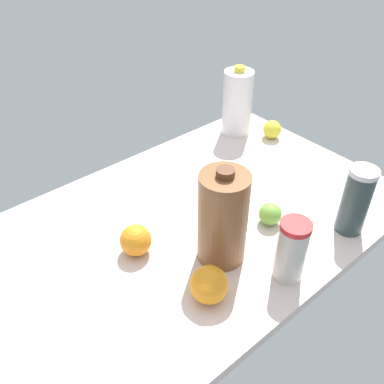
% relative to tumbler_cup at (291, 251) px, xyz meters
% --- Properties ---
extents(countertop, '(1.20, 0.76, 0.03)m').
position_rel_tumbler_cup_xyz_m(countertop, '(-0.04, 0.30, -0.10)').
color(countertop, beige).
rests_on(countertop, ground).
extents(tumbler_cup, '(0.07, 0.07, 0.17)m').
position_rel_tumbler_cup_xyz_m(tumbler_cup, '(0.00, 0.00, 0.00)').
color(tumbler_cup, beige).
rests_on(tumbler_cup, countertop).
extents(chocolate_milk_jug, '(0.12, 0.12, 0.26)m').
position_rel_tumbler_cup_xyz_m(chocolate_milk_jug, '(-0.07, 0.15, 0.04)').
color(chocolate_milk_jug, brown).
rests_on(chocolate_milk_jug, countertop).
extents(milk_jug, '(0.10, 0.10, 0.25)m').
position_rel_tumbler_cup_xyz_m(milk_jug, '(0.40, 0.57, 0.03)').
color(milk_jug, white).
rests_on(milk_jug, countertop).
extents(shaker_bottle, '(0.07, 0.07, 0.20)m').
position_rel_tumbler_cup_xyz_m(shaker_bottle, '(0.26, -0.00, 0.01)').
color(shaker_bottle, '#2C3D3E').
rests_on(shaker_bottle, countertop).
extents(orange_near_front, '(0.09, 0.09, 0.09)m').
position_rel_tumbler_cup_xyz_m(orange_near_front, '(-0.19, 0.07, -0.04)').
color(orange_near_front, orange).
rests_on(orange_near_front, countertop).
extents(orange_beside_bowl, '(0.08, 0.08, 0.08)m').
position_rel_tumbler_cup_xyz_m(orange_beside_bowl, '(-0.23, 0.30, -0.04)').
color(orange_beside_bowl, orange).
rests_on(orange_beside_bowl, countertop).
extents(lemon_loose, '(0.07, 0.07, 0.07)m').
position_rel_tumbler_cup_xyz_m(lemon_loose, '(0.47, 0.46, -0.05)').
color(lemon_loose, yellow).
rests_on(lemon_loose, countertop).
extents(lime_by_jug, '(0.06, 0.06, 0.06)m').
position_rel_tumbler_cup_xyz_m(lime_by_jug, '(0.11, 0.15, -0.05)').
color(lime_by_jug, '#6EAB3B').
rests_on(lime_by_jug, countertop).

